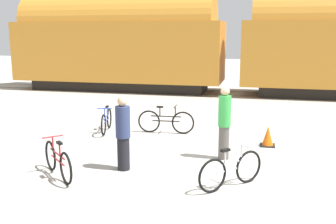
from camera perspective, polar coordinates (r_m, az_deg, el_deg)
ground_plane at (r=8.65m, az=2.78°, el=-9.15°), size 80.00×80.00×0.00m
freight_train at (r=20.24m, az=9.39°, el=10.12°), size 23.19×3.18×5.13m
rail_near at (r=19.75m, az=8.99°, el=2.41°), size 35.19×0.07×0.01m
rail_far at (r=21.17m, az=9.30°, el=2.99°), size 35.19×0.07×0.01m
bicycle_blue at (r=12.40m, az=-8.92°, el=-1.27°), size 0.47×1.59×0.81m
bicycle_black at (r=12.06m, az=-0.31°, el=-1.37°), size 1.76×0.46×0.87m
bicycle_silver at (r=7.97m, az=9.15°, el=-8.31°), size 1.16×1.23×0.85m
bicycle_maroon at (r=8.75m, az=-15.71°, el=-6.82°), size 1.27×1.20×0.85m
person_in_navy at (r=8.79m, az=-6.55°, el=-3.10°), size 0.33×0.33×1.68m
person_in_green at (r=9.58m, az=8.17°, el=-1.51°), size 0.30×0.30×1.79m
traffic_cone at (r=11.07m, az=14.29°, el=-3.51°), size 0.40×0.40×0.55m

